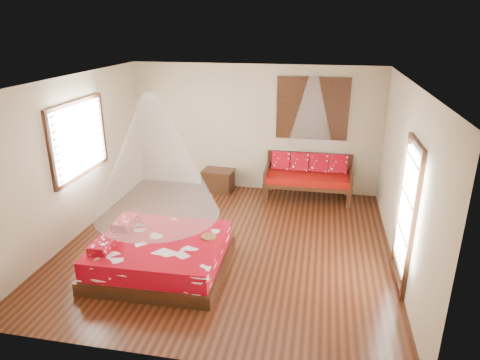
% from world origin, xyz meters
% --- Properties ---
extents(room, '(5.54, 5.54, 2.84)m').
position_xyz_m(room, '(0.00, 0.00, 1.40)').
color(room, black).
rests_on(room, ground).
extents(bed, '(2.02, 1.84, 0.63)m').
position_xyz_m(bed, '(-0.86, -0.97, 0.25)').
color(bed, black).
rests_on(bed, floor).
extents(daybed, '(1.85, 0.82, 0.96)m').
position_xyz_m(daybed, '(1.25, 2.38, 0.52)').
color(daybed, black).
rests_on(daybed, floor).
extents(storage_chest, '(0.73, 0.56, 0.48)m').
position_xyz_m(storage_chest, '(-0.77, 2.45, 0.24)').
color(storage_chest, black).
rests_on(storage_chest, floor).
extents(shutter_panel, '(1.52, 0.06, 1.32)m').
position_xyz_m(shutter_panel, '(1.25, 2.72, 1.90)').
color(shutter_panel, black).
rests_on(shutter_panel, wall_back).
extents(window_left, '(0.10, 1.74, 1.34)m').
position_xyz_m(window_left, '(-2.71, 0.20, 1.70)').
color(window_left, black).
rests_on(window_left, wall_left).
extents(glazed_door, '(0.08, 1.02, 2.16)m').
position_xyz_m(glazed_door, '(2.72, -0.60, 1.07)').
color(glazed_door, black).
rests_on(glazed_door, floor).
extents(wine_tray, '(0.24, 0.24, 0.19)m').
position_xyz_m(wine_tray, '(-0.14, -0.74, 0.55)').
color(wine_tray, brown).
rests_on(wine_tray, bed).
extents(mosquito_net_main, '(1.84, 1.84, 1.80)m').
position_xyz_m(mosquito_net_main, '(-0.84, -0.97, 1.85)').
color(mosquito_net_main, white).
rests_on(mosquito_net_main, ceiling).
extents(mosquito_net_daybed, '(0.91, 0.91, 1.50)m').
position_xyz_m(mosquito_net_daybed, '(1.25, 2.25, 2.00)').
color(mosquito_net_daybed, white).
rests_on(mosquito_net_daybed, ceiling).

